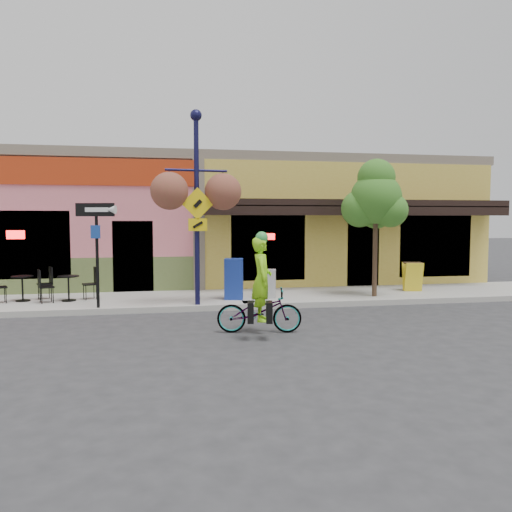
{
  "coord_description": "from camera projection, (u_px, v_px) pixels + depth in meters",
  "views": [
    {
      "loc": [
        -2.08,
        -12.1,
        2.33
      ],
      "look_at": [
        0.26,
        0.5,
        1.4
      ],
      "focal_mm": 35.0,
      "sensor_mm": 36.0,
      "label": 1
    }
  ],
  "objects": [
    {
      "name": "cafe_set_right",
      "position": [
        69.0,
        284.0,
        13.39
      ],
      "size": [
        1.66,
        1.23,
        0.89
      ],
      "primitive_type": null,
      "rotation": [
        0.0,
        0.0,
        0.37
      ],
      "color": "black",
      "rests_on": "sidewalk"
    },
    {
      "name": "cyclist_rider",
      "position": [
        262.0,
        291.0,
        10.28
      ],
      "size": [
        0.52,
        0.69,
        1.73
      ],
      "primitive_type": "imported",
      "rotation": [
        0.0,
        0.0,
        1.4
      ],
      "color": "#8CE618",
      "rests_on": "ground"
    },
    {
      "name": "newspaper_box_grey",
      "position": [
        269.0,
        284.0,
        13.94
      ],
      "size": [
        0.45,
        0.42,
        0.8
      ],
      "primitive_type": null,
      "rotation": [
        0.0,
        0.0,
        -0.26
      ],
      "color": "#A4A4A4",
      "rests_on": "sidewalk"
    },
    {
      "name": "lamp_post",
      "position": [
        197.0,
        208.0,
        12.68
      ],
      "size": [
        1.64,
        0.79,
        4.96
      ],
      "primitive_type": null,
      "rotation": [
        0.0,
        0.0,
        0.1
      ],
      "color": "#131239",
      "rests_on": "sidewalk"
    },
    {
      "name": "curb",
      "position": [
        246.0,
        307.0,
        12.95
      ],
      "size": [
        24.0,
        0.12,
        0.15
      ],
      "primitive_type": "cube",
      "color": "#A8A59E",
      "rests_on": "ground"
    },
    {
      "name": "street_tree",
      "position": [
        375.0,
        227.0,
        14.13
      ],
      "size": [
        1.79,
        1.79,
        3.94
      ],
      "primitive_type": null,
      "rotation": [
        0.0,
        0.0,
        -0.18
      ],
      "color": "#3D7A26",
      "rests_on": "sidewalk"
    },
    {
      "name": "ground",
      "position": [
        249.0,
        314.0,
        12.41
      ],
      "size": [
        90.0,
        90.0,
        0.0
      ],
      "primitive_type": "plane",
      "color": "#2D2D30",
      "rests_on": "ground"
    },
    {
      "name": "newspaper_box_blue",
      "position": [
        234.0,
        279.0,
        13.72
      ],
      "size": [
        0.58,
        0.53,
        1.12
      ],
      "primitive_type": null,
      "rotation": [
        0.0,
        0.0,
        -0.19
      ],
      "color": "navy",
      "rests_on": "sidewalk"
    },
    {
      "name": "one_way_sign",
      "position": [
        97.0,
        256.0,
        12.32
      ],
      "size": [
        1.01,
        0.5,
        2.59
      ],
      "primitive_type": null,
      "rotation": [
        0.0,
        0.0,
        -0.3
      ],
      "color": "black",
      "rests_on": "sidewalk"
    },
    {
      "name": "sidewalk",
      "position": [
        238.0,
        298.0,
        14.37
      ],
      "size": [
        24.0,
        3.0,
        0.15
      ],
      "primitive_type": "cube",
      "color": "#9E9B93",
      "rests_on": "ground"
    },
    {
      "name": "bicycle",
      "position": [
        259.0,
        311.0,
        10.3
      ],
      "size": [
        1.82,
        0.9,
        0.92
      ],
      "primitive_type": "imported",
      "rotation": [
        0.0,
        0.0,
        1.4
      ],
      "color": "maroon",
      "rests_on": "ground"
    },
    {
      "name": "cafe_set_left",
      "position": [
        22.0,
        285.0,
        13.35
      ],
      "size": [
        1.66,
        1.28,
        0.89
      ],
      "primitive_type": null,
      "rotation": [
        0.0,
        0.0,
        0.41
      ],
      "color": "black",
      "rests_on": "sidewalk"
    },
    {
      "name": "sandwich_board",
      "position": [
        414.0,
        277.0,
        15.13
      ],
      "size": [
        0.6,
        0.49,
        0.89
      ],
      "primitive_type": null,
      "rotation": [
        0.0,
        0.0,
        -0.21
      ],
      "color": "yellow",
      "rests_on": "sidewalk"
    },
    {
      "name": "building",
      "position": [
        217.0,
        222.0,
        19.61
      ],
      "size": [
        18.2,
        8.2,
        4.5
      ],
      "primitive_type": null,
      "color": "#E06F7B",
      "rests_on": "ground"
    }
  ]
}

